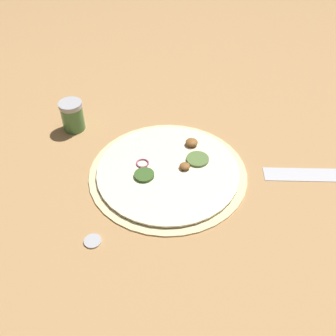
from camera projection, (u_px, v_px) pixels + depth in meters
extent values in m
plane|color=tan|center=(168.00, 173.00, 0.88)|extent=(3.00, 3.00, 0.00)
cylinder|color=beige|center=(168.00, 172.00, 0.88)|extent=(0.35, 0.35, 0.01)
cylinder|color=#EFE5C1|center=(168.00, 171.00, 0.88)|extent=(0.32, 0.32, 0.00)
cylinder|color=#385B23|center=(144.00, 175.00, 0.86)|extent=(0.04, 0.04, 0.01)
cylinder|color=#567538|center=(198.00, 159.00, 0.90)|extent=(0.05, 0.05, 0.01)
ellipsoid|color=brown|center=(185.00, 166.00, 0.88)|extent=(0.02, 0.02, 0.01)
ellipsoid|color=brown|center=(192.00, 142.00, 0.93)|extent=(0.03, 0.03, 0.01)
torus|color=#A34C70|center=(143.00, 163.00, 0.89)|extent=(0.03, 0.03, 0.00)
cube|color=silver|center=(308.00, 175.00, 0.88)|extent=(0.08, 0.20, 0.00)
cylinder|color=#4C7F42|center=(73.00, 118.00, 0.98)|extent=(0.05, 0.05, 0.07)
cylinder|color=#B2B2B7|center=(70.00, 105.00, 0.96)|extent=(0.06, 0.06, 0.01)
cylinder|color=#B2B2B7|center=(93.00, 240.00, 0.74)|extent=(0.03, 0.03, 0.01)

